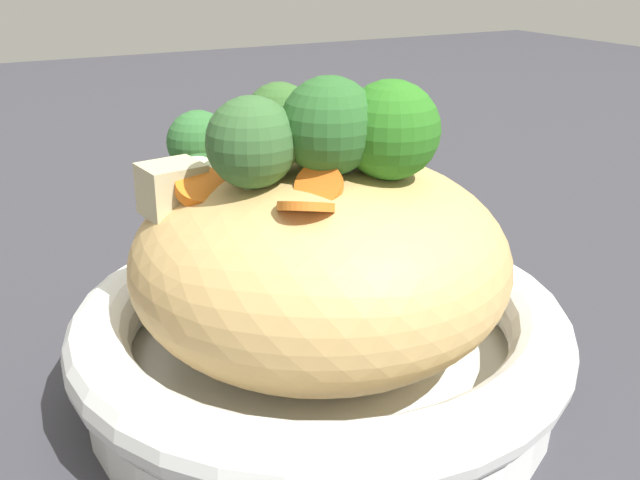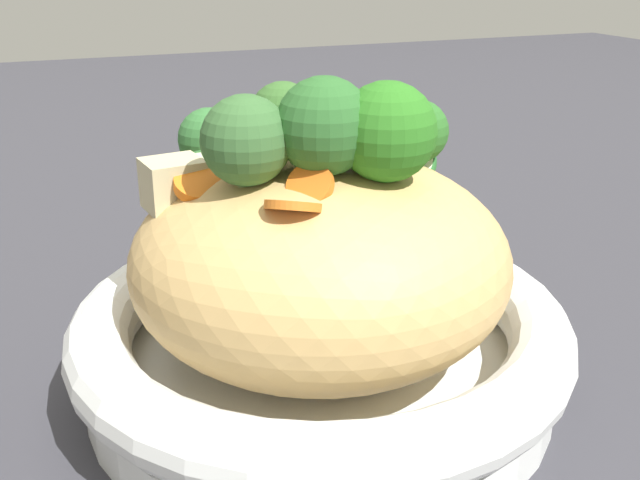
# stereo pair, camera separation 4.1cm
# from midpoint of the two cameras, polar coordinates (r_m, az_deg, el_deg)

# --- Properties ---
(ground_plane) EXTENTS (3.00, 3.00, 0.00)m
(ground_plane) POSITION_cam_midpoint_polar(r_m,az_deg,el_deg) (0.45, -2.64, -11.16)
(ground_plane) COLOR #343339
(serving_bowl) EXTENTS (0.29, 0.29, 0.06)m
(serving_bowl) POSITION_cam_midpoint_polar(r_m,az_deg,el_deg) (0.44, -2.71, -7.78)
(serving_bowl) COLOR white
(serving_bowl) RESTS_ON ground_plane
(noodle_heap) EXTENTS (0.21, 0.21, 0.12)m
(noodle_heap) POSITION_cam_midpoint_polar(r_m,az_deg,el_deg) (0.42, -2.82, -1.55)
(noodle_heap) COLOR tan
(noodle_heap) RESTS_ON serving_bowl
(broccoli_florets) EXTENTS (0.16, 0.16, 0.08)m
(broccoli_florets) POSITION_cam_midpoint_polar(r_m,az_deg,el_deg) (0.39, -3.26, 8.14)
(broccoli_florets) COLOR #A3B56E
(broccoli_florets) RESTS_ON serving_bowl
(carrot_coins) EXTENTS (0.17, 0.10, 0.04)m
(carrot_coins) POSITION_cam_midpoint_polar(r_m,az_deg,el_deg) (0.40, -7.46, 4.59)
(carrot_coins) COLOR orange
(carrot_coins) RESTS_ON serving_bowl
(zucchini_slices) EXTENTS (0.07, 0.17, 0.04)m
(zucchini_slices) POSITION_cam_midpoint_polar(r_m,az_deg,el_deg) (0.42, -0.93, 6.40)
(zucchini_slices) COLOR beige
(zucchini_slices) RESTS_ON serving_bowl
(chicken_chunks) EXTENTS (0.04, 0.11, 0.04)m
(chicken_chunks) POSITION_cam_midpoint_polar(r_m,az_deg,el_deg) (0.40, -10.42, 5.11)
(chicken_chunks) COLOR #C7BA8E
(chicken_chunks) RESTS_ON serving_bowl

